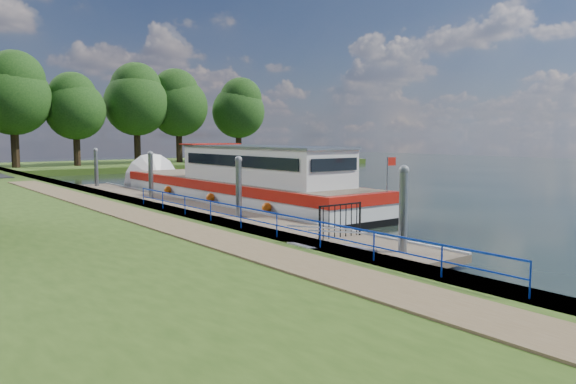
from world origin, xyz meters
TOP-DOWN VIEW (x-y plane):
  - ground at (0.00, 0.00)m, footprint 160.00×160.00m
  - bank_edge at (-2.55, 15.00)m, footprint 1.10×90.00m
  - far_bank at (12.00, 52.00)m, footprint 60.00×18.00m
  - footpath at (-4.40, 8.00)m, footprint 1.60×40.00m
  - blue_fence at (-2.75, 3.00)m, footprint 0.04×18.04m
  - pontoon at (0.00, 13.00)m, footprint 2.50×30.00m
  - mooring_piles at (0.00, 13.00)m, footprint 0.30×27.30m
  - gangway at (-1.85, 0.50)m, footprint 2.58×1.00m
  - gate_panel at (-0.00, 2.20)m, footprint 1.85×0.05m
  - barge at (3.60, 14.98)m, footprint 4.36×21.15m
  - horizon_trees at (-1.61, 48.68)m, footprint 54.38×10.03m

SIDE VIEW (x-z plane):
  - ground at x=0.00m, z-range 0.00..0.00m
  - pontoon at x=0.00m, z-range -0.10..0.46m
  - far_bank at x=12.00m, z-range 0.00..0.60m
  - bank_edge at x=-2.55m, z-range 0.00..0.78m
  - gangway at x=-1.85m, z-range 0.16..1.09m
  - footpath at x=-4.40m, z-range 0.78..0.83m
  - barge at x=3.60m, z-range -1.30..3.48m
  - gate_panel at x=0.00m, z-range 0.57..1.72m
  - mooring_piles at x=0.00m, z-range -0.50..3.05m
  - blue_fence at x=-2.75m, z-range 0.95..1.67m
  - horizon_trees at x=-1.61m, z-range 1.51..14.38m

